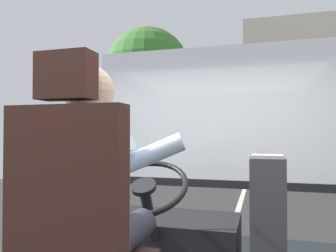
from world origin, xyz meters
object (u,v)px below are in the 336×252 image
(steering_console, at_px, (165,240))
(fare_box, at_px, (268,223))
(driver_seat, at_px, (80,246))
(bus_driver, at_px, (93,187))

(steering_console, bearing_deg, fare_box, -9.84)
(driver_seat, bearing_deg, steering_console, 90.00)
(bus_driver, relative_size, fare_box, 0.95)
(driver_seat, distance_m, steering_console, 1.25)
(driver_seat, xyz_separation_m, fare_box, (0.74, 1.07, -0.13))
(steering_console, bearing_deg, bus_driver, -90.00)
(steering_console, bearing_deg, driver_seat, -90.00)
(bus_driver, height_order, fare_box, bus_driver)
(driver_seat, bearing_deg, fare_box, 55.08)
(driver_seat, distance_m, fare_box, 1.31)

